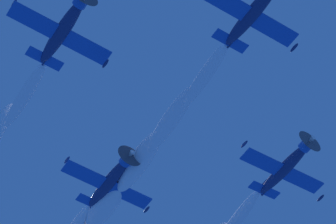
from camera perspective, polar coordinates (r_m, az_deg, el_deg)
name	(u,v)px	position (r m, az deg, el deg)	size (l,w,h in m)	color
airplane_lead	(254,11)	(56.56, 6.41, 7.44)	(7.19, 7.63, 3.26)	navy
airplane_left_wingman	(286,167)	(64.86, 8.73, -4.04)	(7.20, 7.62, 3.11)	navy
airplane_right_wingman	(64,29)	(57.28, -7.74, 6.12)	(7.17, 7.67, 3.00)	navy
airplane_slot_tail	(110,181)	(64.63, -4.30, -5.09)	(7.17, 7.67, 3.14)	navy
smoke_trail_lead	(96,219)	(67.86, -5.35, -7.87)	(28.57, 17.08, 5.37)	white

